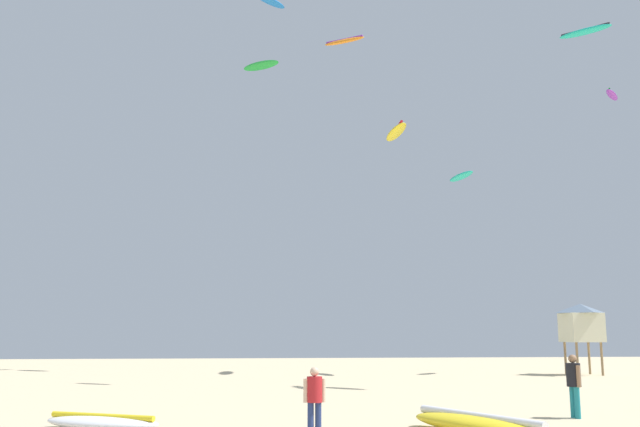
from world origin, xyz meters
name	(u,v)px	position (x,y,z in m)	size (l,w,h in m)	color
person_foreground	(314,396)	(-1.22, 6.48, 0.94)	(0.53, 0.36, 1.61)	navy
person_midground	(574,381)	(6.60, 9.32, 1.05)	(0.40, 0.59, 1.79)	teal
kite_grounded_mid	(102,422)	(-6.42, 8.32, 0.19)	(3.39, 2.35, 0.42)	white
kite_grounded_far	(478,425)	(2.65, 6.25, 0.26)	(2.97, 4.59, 0.55)	yellow
lifeguard_tower	(581,322)	(17.10, 29.48, 3.05)	(2.30, 2.30, 4.15)	#8C704C
kite_aloft_0	(269,1)	(-1.44, 36.39, 26.02)	(2.85, 2.76, 0.39)	blue
kite_aloft_1	(612,95)	(20.37, 29.89, 17.49)	(1.94, 2.26, 0.49)	purple
kite_aloft_3	(344,41)	(2.07, 23.38, 17.40)	(2.24, 1.77, 0.47)	orange
kite_aloft_4	(585,31)	(13.14, 19.36, 16.67)	(2.26, 2.22, 0.31)	#19B29E
kite_aloft_6	(461,176)	(10.38, 30.42, 11.99)	(1.17, 2.93, 0.33)	#19B29E
kite_aloft_7	(261,66)	(-1.96, 35.99, 20.91)	(2.86, 2.44, 0.52)	green
kite_aloft_8	(396,132)	(6.80, 32.48, 15.33)	(1.27, 3.98, 0.73)	yellow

